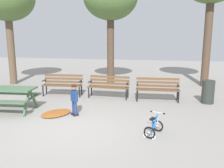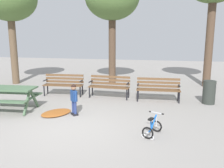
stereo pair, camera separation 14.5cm
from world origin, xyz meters
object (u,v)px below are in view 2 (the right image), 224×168
at_px(trash_bin, 209,92).
at_px(picnic_table, 8,93).
at_px(child_standing, 74,97).
at_px(park_bench_right, 158,87).
at_px(kids_bicycle, 152,128).
at_px(park_bench_far_left, 64,83).
at_px(park_bench_left, 109,85).

bearing_deg(trash_bin, picnic_table, -162.01).
relative_size(picnic_table, child_standing, 1.94).
bearing_deg(park_bench_right, kids_bicycle, -91.38).
distance_m(picnic_table, park_bench_right, 5.27).
bearing_deg(park_bench_far_left, kids_bicycle, -42.28).
xyz_separation_m(park_bench_left, child_standing, (-0.61, -2.31, 0.05)).
bearing_deg(picnic_table, kids_bicycle, -13.26).
xyz_separation_m(picnic_table, kids_bicycle, (4.72, -1.11, -0.39)).
distance_m(picnic_table, child_standing, 2.29).
relative_size(park_bench_right, kids_bicycle, 2.56).
xyz_separation_m(park_bench_far_left, kids_bicycle, (3.72, -3.38, -0.31)).
distance_m(park_bench_far_left, trash_bin, 5.60).
bearing_deg(picnic_table, park_bench_far_left, 66.35).
relative_size(kids_bicycle, trash_bin, 0.75).
bearing_deg(kids_bicycle, picnic_table, 166.74).
xyz_separation_m(park_bench_left, trash_bin, (3.69, -0.14, -0.09)).
xyz_separation_m(park_bench_far_left, child_standing, (1.30, -2.31, 0.05)).
relative_size(park_bench_right, trash_bin, 1.93).
relative_size(park_bench_far_left, park_bench_left, 1.00).
bearing_deg(kids_bicycle, trash_bin, 60.04).
height_order(park_bench_left, child_standing, child_standing).
relative_size(park_bench_left, kids_bicycle, 2.57).
relative_size(park_bench_far_left, child_standing, 1.67).
bearing_deg(park_bench_left, child_standing, -104.87).
bearing_deg(park_bench_left, picnic_table, -141.90).
bearing_deg(park_bench_left, park_bench_far_left, -179.83).
xyz_separation_m(park_bench_far_left, trash_bin, (5.60, -0.13, -0.09)).
xyz_separation_m(picnic_table, park_bench_far_left, (1.00, 2.27, -0.08)).
bearing_deg(park_bench_right, trash_bin, -0.91).
xyz_separation_m(park_bench_far_left, park_bench_right, (3.80, -0.10, 0.00)).
height_order(park_bench_right, kids_bicycle, park_bench_right).
xyz_separation_m(park_bench_far_left, park_bench_left, (1.91, 0.01, 0.00)).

